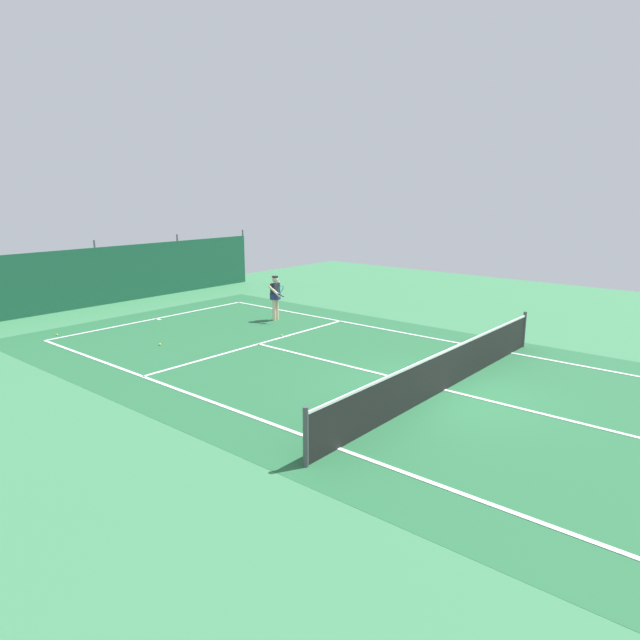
{
  "coord_description": "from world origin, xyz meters",
  "views": [
    {
      "loc": [
        -11.69,
        -5.95,
        4.68
      ],
      "look_at": [
        0.82,
        4.59,
        0.9
      ],
      "focal_mm": 31.6,
      "sensor_mm": 36.0,
      "label": 1
    }
  ],
  "objects_px": {
    "tennis_ball_midcourt": "(160,344)",
    "tennis_net": "(445,370)",
    "tennis_ball_near_player": "(282,335)",
    "parked_car": "(101,273)",
    "tennis_ball_by_sideline": "(57,335)",
    "tennis_player": "(275,295)"
  },
  "relations": [
    {
      "from": "tennis_ball_midcourt",
      "to": "tennis_net",
      "type": "bearing_deg",
      "value": -76.59
    },
    {
      "from": "tennis_ball_near_player",
      "to": "tennis_net",
      "type": "bearing_deg",
      "value": -100.1
    },
    {
      "from": "parked_car",
      "to": "tennis_net",
      "type": "bearing_deg",
      "value": 79.89
    },
    {
      "from": "tennis_net",
      "to": "tennis_ball_midcourt",
      "type": "distance_m",
      "value": 8.89
    },
    {
      "from": "tennis_ball_near_player",
      "to": "tennis_ball_midcourt",
      "type": "xyz_separation_m",
      "value": [
        -3.22,
        2.12,
        0.0
      ]
    },
    {
      "from": "tennis_net",
      "to": "parked_car",
      "type": "xyz_separation_m",
      "value": [
        1.85,
        19.0,
        0.33
      ]
    },
    {
      "from": "tennis_ball_midcourt",
      "to": "tennis_ball_by_sideline",
      "type": "xyz_separation_m",
      "value": [
        -1.5,
        3.6,
        0.0
      ]
    },
    {
      "from": "tennis_player",
      "to": "parked_car",
      "type": "bearing_deg",
      "value": -96.63
    },
    {
      "from": "tennis_player",
      "to": "tennis_ball_midcourt",
      "type": "distance_m",
      "value": 4.89
    },
    {
      "from": "tennis_ball_near_player",
      "to": "tennis_ball_midcourt",
      "type": "height_order",
      "value": "same"
    },
    {
      "from": "tennis_net",
      "to": "tennis_player",
      "type": "xyz_separation_m",
      "value": [
        2.74,
        8.33,
        0.45
      ]
    },
    {
      "from": "tennis_net",
      "to": "tennis_ball_near_player",
      "type": "xyz_separation_m",
      "value": [
        1.16,
        6.52,
        -0.48
      ]
    },
    {
      "from": "tennis_ball_midcourt",
      "to": "parked_car",
      "type": "distance_m",
      "value": 11.1
    },
    {
      "from": "tennis_ball_midcourt",
      "to": "tennis_ball_near_player",
      "type": "bearing_deg",
      "value": -33.29
    },
    {
      "from": "tennis_player",
      "to": "tennis_ball_by_sideline",
      "type": "bearing_deg",
      "value": -43.25
    },
    {
      "from": "tennis_ball_near_player",
      "to": "tennis_ball_midcourt",
      "type": "bearing_deg",
      "value": 146.71
    },
    {
      "from": "tennis_net",
      "to": "tennis_ball_midcourt",
      "type": "xyz_separation_m",
      "value": [
        -2.06,
        8.64,
        -0.48
      ]
    },
    {
      "from": "tennis_net",
      "to": "tennis_ball_near_player",
      "type": "distance_m",
      "value": 6.64
    },
    {
      "from": "tennis_ball_midcourt",
      "to": "tennis_ball_by_sideline",
      "type": "height_order",
      "value": "same"
    },
    {
      "from": "tennis_net",
      "to": "tennis_ball_near_player",
      "type": "bearing_deg",
      "value": 79.9
    },
    {
      "from": "tennis_player",
      "to": "tennis_ball_midcourt",
      "type": "bearing_deg",
      "value": -15.05
    },
    {
      "from": "tennis_ball_by_sideline",
      "to": "tennis_ball_near_player",
      "type": "bearing_deg",
      "value": -50.47
    }
  ]
}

